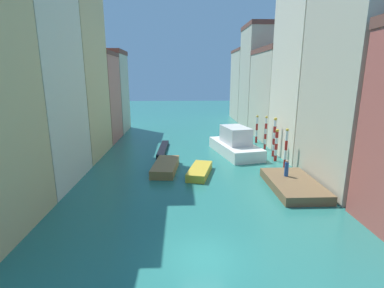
% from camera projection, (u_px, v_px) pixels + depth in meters
% --- Properties ---
extents(ground_plane, '(154.00, 154.00, 0.00)m').
position_uv_depth(ground_plane, '(190.00, 148.00, 39.38)').
color(ground_plane, '#28756B').
extents(building_left_1, '(7.87, 9.29, 18.15)m').
position_uv_depth(building_left_1, '(23.00, 84.00, 24.55)').
color(building_left_1, beige).
rests_on(building_left_1, ground).
extents(building_left_2, '(7.87, 9.50, 22.68)m').
position_uv_depth(building_left_2, '(64.00, 62.00, 33.15)').
color(building_left_2, '#DBB77A').
rests_on(building_left_2, ground).
extents(building_left_3, '(7.87, 7.53, 13.26)m').
position_uv_depth(building_left_3, '(90.00, 97.00, 42.62)').
color(building_left_3, '#C6705B').
rests_on(building_left_3, ground).
extents(building_left_4, '(7.87, 7.41, 14.13)m').
position_uv_depth(building_left_4, '(104.00, 92.00, 50.02)').
color(building_left_4, '#BCB299').
rests_on(building_left_4, ground).
extents(building_right_1, '(7.87, 9.92, 18.39)m').
position_uv_depth(building_right_1, '(367.00, 83.00, 24.32)').
color(building_right_1, '#BCB299').
rests_on(building_right_1, ground).
extents(building_right_2, '(7.87, 9.52, 20.79)m').
position_uv_depth(building_right_2, '(316.00, 71.00, 33.54)').
color(building_right_2, beige).
rests_on(building_right_2, ground).
extents(building_right_3, '(7.87, 12.01, 14.03)m').
position_uv_depth(building_right_3, '(282.00, 94.00, 44.71)').
color(building_right_3, '#BCB299').
rests_on(building_right_3, ground).
extents(building_right_4, '(7.87, 9.14, 19.17)m').
position_uv_depth(building_right_4, '(264.00, 77.00, 54.48)').
color(building_right_4, '#BCB299').
rests_on(building_right_4, ground).
extents(building_right_5, '(7.87, 10.54, 15.58)m').
position_uv_depth(building_right_5, '(251.00, 85.00, 64.57)').
color(building_right_5, '#BCB299').
rests_on(building_right_5, ground).
extents(waterfront_dock, '(3.99, 7.22, 0.79)m').
position_uv_depth(waterfront_dock, '(293.00, 185.00, 25.09)').
color(waterfront_dock, brown).
rests_on(waterfront_dock, ground).
extents(person_on_dock, '(0.36, 0.36, 1.56)m').
position_uv_depth(person_on_dock, '(287.00, 169.00, 25.94)').
color(person_on_dock, '#234C93').
rests_on(person_on_dock, waterfront_dock).
extents(mooring_pole_0, '(0.32, 0.32, 4.44)m').
position_uv_depth(mooring_pole_0, '(286.00, 148.00, 30.15)').
color(mooring_pole_0, red).
rests_on(mooring_pole_0, ground).
extents(mooring_pole_1, '(0.39, 0.39, 3.86)m').
position_uv_depth(mooring_pole_1, '(276.00, 145.00, 32.95)').
color(mooring_pole_1, red).
rests_on(mooring_pole_1, ground).
extents(mooring_pole_2, '(0.39, 0.39, 4.90)m').
position_uv_depth(mooring_pole_2, '(274.00, 137.00, 34.81)').
color(mooring_pole_2, red).
rests_on(mooring_pole_2, ground).
extents(mooring_pole_3, '(0.34, 0.34, 4.59)m').
position_uv_depth(mooring_pole_3, '(266.00, 132.00, 38.27)').
color(mooring_pole_3, red).
rests_on(mooring_pole_3, ground).
extents(mooring_pole_4, '(0.36, 0.36, 4.15)m').
position_uv_depth(mooring_pole_4, '(257.00, 129.00, 42.11)').
color(mooring_pole_4, red).
rests_on(mooring_pole_4, ground).
extents(vaporetto_white, '(5.86, 9.78, 3.53)m').
position_uv_depth(vaporetto_white, '(235.00, 144.00, 36.25)').
color(vaporetto_white, white).
rests_on(vaporetto_white, ground).
extents(gondola_black, '(1.21, 8.14, 0.51)m').
position_uv_depth(gondola_black, '(163.00, 149.00, 37.85)').
color(gondola_black, black).
rests_on(gondola_black, ground).
extents(motorboat_0, '(3.04, 5.33, 0.77)m').
position_uv_depth(motorboat_0, '(200.00, 171.00, 28.69)').
color(motorboat_0, gold).
rests_on(motorboat_0, ground).
extents(motorboat_1, '(2.89, 6.10, 0.87)m').
position_uv_depth(motorboat_1, '(166.00, 167.00, 29.92)').
color(motorboat_1, olive).
rests_on(motorboat_1, ground).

